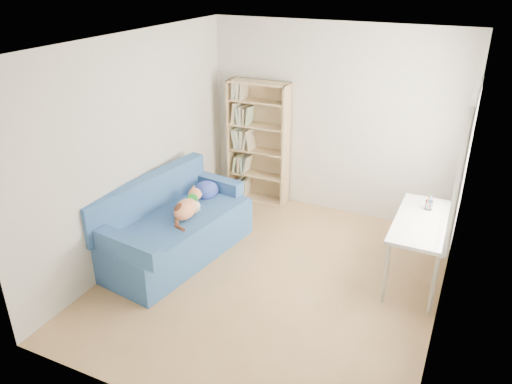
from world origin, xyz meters
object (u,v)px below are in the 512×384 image
at_px(sofa, 173,227).
at_px(bookshelf, 258,147).
at_px(desk, 422,226).
at_px(pen_cup, 429,204).

distance_m(sofa, bookshelf, 1.92).
xyz_separation_m(desk, pen_cup, (0.01, 0.29, 0.13)).
height_order(bookshelf, pen_cup, bookshelf).
height_order(sofa, pen_cup, sofa).
relative_size(sofa, bookshelf, 1.17).
bearing_deg(sofa, desk, 22.33).
relative_size(bookshelf, pen_cup, 10.39).
relative_size(sofa, desk, 1.66).
distance_m(bookshelf, desk, 2.74).
xyz_separation_m(sofa, desk, (2.76, 0.69, 0.32)).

